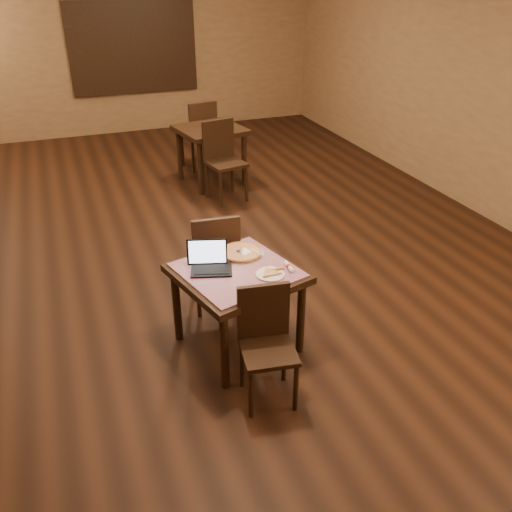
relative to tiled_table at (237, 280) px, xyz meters
name	(u,v)px	position (x,y,z in m)	size (l,w,h in m)	color
ground	(174,242)	(-0.08, 2.14, -0.66)	(10.00, 10.00, 0.00)	black
wall_back	(106,52)	(-0.08, 7.14, 0.84)	(8.00, 0.02, 3.00)	#8F6A48
wall_front	(507,501)	(-0.08, -2.86, 0.84)	(8.00, 0.02, 3.00)	#8F6A48
wall_right	(468,89)	(3.92, 2.14, 0.84)	(0.02, 10.00, 3.00)	#8F6A48
mural	(133,48)	(0.42, 7.10, 0.89)	(2.34, 0.05, 1.64)	teal
tiled_table	(237,280)	(0.00, 0.00, 0.00)	(1.13, 1.13, 0.76)	black
chair_main_near	(266,337)	(0.01, -0.62, -0.15)	(0.45, 0.45, 0.91)	black
chair_main_far	(215,257)	(-0.01, 0.61, -0.09)	(0.48, 0.48, 1.00)	black
laptop	(209,262)	(-0.20, 0.10, 0.16)	(0.38, 0.35, 0.23)	black
plate	(270,274)	(0.22, -0.18, 0.11)	(0.23, 0.23, 0.01)	white
pizza_slice	(270,273)	(0.22, -0.18, 0.13)	(0.19, 0.19, 0.02)	beige
pizza_pan	(241,253)	(0.12, 0.24, 0.11)	(0.38, 0.38, 0.01)	silver
pizza_whole	(241,252)	(0.12, 0.24, 0.12)	(0.35, 0.35, 0.02)	beige
spatula	(244,252)	(0.14, 0.22, 0.13)	(0.10, 0.25, 0.01)	silver
napkin_roll	(289,267)	(0.40, -0.14, 0.12)	(0.04, 0.16, 0.04)	white
other_table_a	(211,137)	(0.93, 3.90, 0.03)	(1.04, 1.04, 0.84)	black
other_table_a_chair_near	(223,156)	(0.91, 3.27, -0.05)	(0.55, 0.55, 1.08)	black
other_table_a_chair_far	(200,132)	(0.94, 4.53, -0.05)	(0.55, 0.55, 1.08)	black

